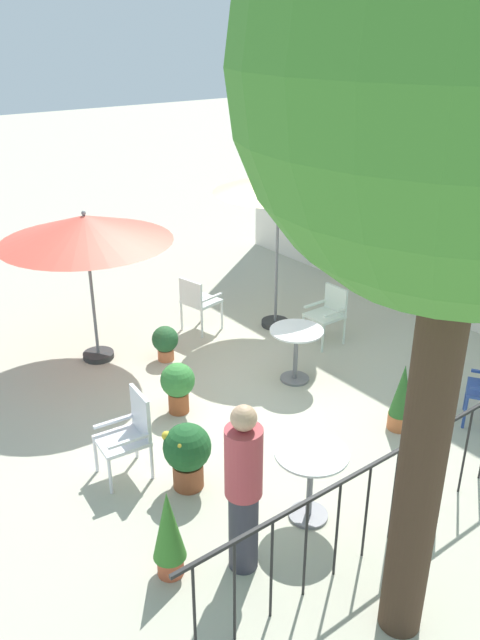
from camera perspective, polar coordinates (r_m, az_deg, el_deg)
name	(u,v)px	position (r m, az deg, el deg)	size (l,w,h in m)	color
ground_plane	(220,385)	(8.53, -1.81, -5.86)	(60.00, 60.00, 0.00)	#B4B19A
villa_facade	(443,165)	(10.59, 17.76, 13.07)	(8.90, 0.30, 4.80)	white
terrace_railing	(421,464)	(6.25, 15.94, -12.32)	(0.03, 5.39, 1.01)	black
patio_umbrella_0	(85,230)	(8.71, -13.69, 7.87)	(2.32, 2.32, 2.17)	#2D2D2D
patio_umbrella_1	(279,183)	(9.45, 3.50, 12.13)	(1.93, 1.93, 2.53)	#2D2D2D
cafe_table_0	(296,345)	(8.44, 5.05, -2.28)	(0.71, 0.71, 0.75)	silver
cafe_table_1	(311,472)	(6.21, 6.35, -13.42)	(0.70, 0.70, 0.76)	silver
patio_chair_0	(198,300)	(9.81, -3.81, 1.84)	(0.57, 0.57, 0.88)	white
patio_chair_1	(130,431)	(6.82, -9.86, -9.74)	(0.50, 0.54, 0.95)	white
patio_chair_3	(329,311)	(9.54, 7.94, 0.82)	(0.46, 0.48, 0.86)	silver
potted_plant_0	(169,531)	(5.70, -6.42, -18.31)	(0.29, 0.29, 0.89)	#B15133
potted_plant_1	(187,452)	(6.62, -4.76, -11.73)	(0.50, 0.50, 0.73)	brown
potted_plant_2	(165,341)	(9.08, -6.70, -1.89)	(0.38, 0.38, 0.52)	#CE6C42
potted_plant_3	(178,384)	(7.83, -5.60, -5.73)	(0.42, 0.42, 0.66)	#9E4E2A
potted_plant_4	(402,398)	(7.70, 14.30, -6.75)	(0.28, 0.28, 0.85)	#C1683A
standing_person	(244,488)	(5.49, 0.32, -14.82)	(0.33, 0.33, 1.66)	#33333D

